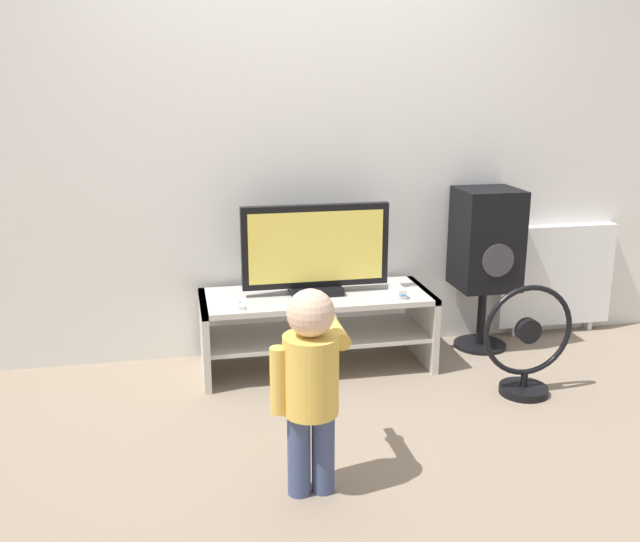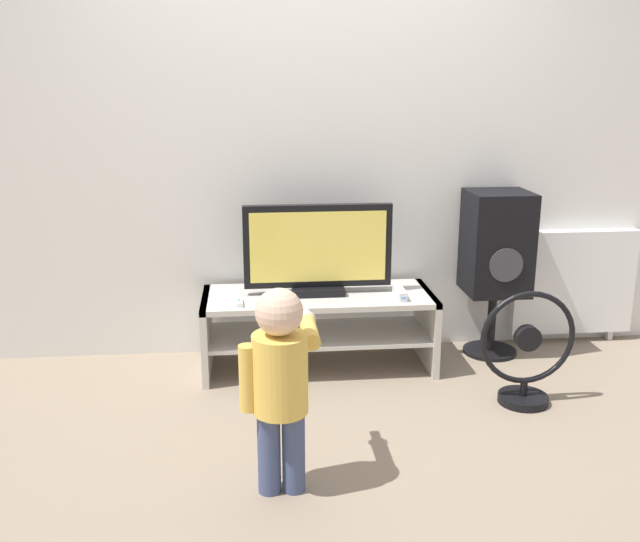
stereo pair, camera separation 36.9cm
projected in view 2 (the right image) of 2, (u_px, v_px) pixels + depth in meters
The scene contains 10 objects.
ground_plane at pixel (323, 385), 3.80m from camera, with size 16.00×16.00×0.00m, color gray.
wall_back at pixel (312, 129), 4.01m from camera, with size 10.00×0.06×2.60m.
tv_stand at pixel (318, 318), 3.96m from camera, with size 1.27×0.50×0.43m.
television at pixel (318, 250), 3.88m from camera, with size 0.81×0.20×0.50m.
game_console at pixel (400, 292), 3.87m from camera, with size 0.04×0.20×0.05m.
remote_primary at pixel (239, 302), 3.75m from camera, with size 0.04×0.13×0.03m.
child at pixel (281, 374), 2.71m from camera, with size 0.32×0.48×0.84m.
speaker_tower at pixel (497, 247), 4.07m from camera, with size 0.35×0.34×0.97m.
floor_fan at pixel (527, 354), 3.53m from camera, with size 0.48×0.25×0.59m.
radiator at pixel (573, 282), 4.34m from camera, with size 0.76×0.08×0.70m.
Camera 2 is at (-0.37, -3.48, 1.60)m, focal length 40.00 mm.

